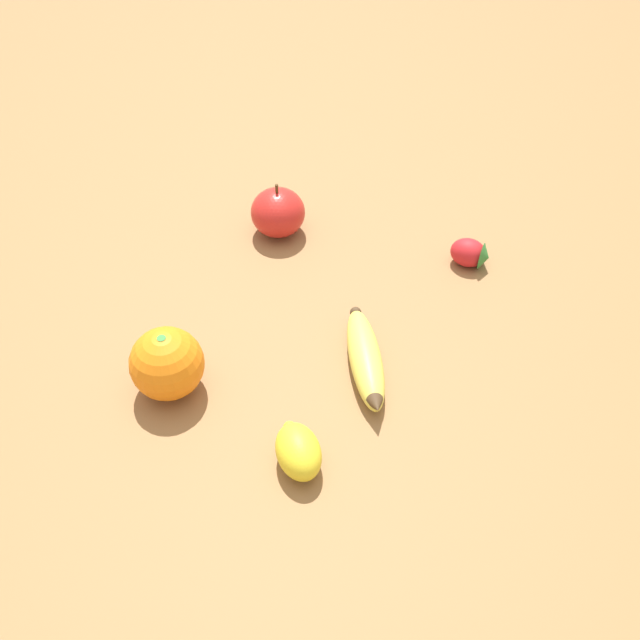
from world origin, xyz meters
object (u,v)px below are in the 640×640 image
(banana, at_px, (366,359))
(apple, at_px, (278,212))
(orange, at_px, (167,364))
(strawberry, at_px, (471,253))
(lemon, at_px, (298,451))

(banana, relative_size, apple, 1.99)
(orange, bearing_deg, banana, 62.94)
(strawberry, distance_m, apple, 0.28)
(banana, xyz_separation_m, strawberry, (-0.07, 0.24, 0.00))
(orange, height_order, apple, orange)
(banana, xyz_separation_m, orange, (-0.11, -0.21, 0.02))
(lemon, bearing_deg, strawberry, 110.81)
(banana, height_order, strawberry, strawberry)
(banana, distance_m, orange, 0.23)
(orange, bearing_deg, lemon, 20.87)
(orange, relative_size, apple, 1.04)
(orange, distance_m, apple, 0.32)
(orange, bearing_deg, strawberry, 85.99)
(strawberry, relative_size, apple, 0.80)
(apple, bearing_deg, strawberry, 40.86)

